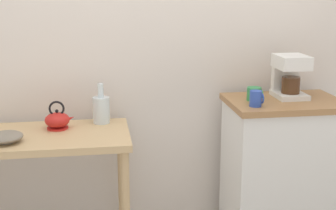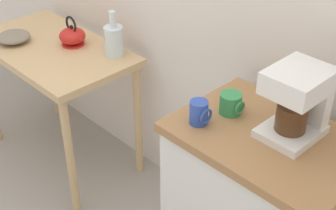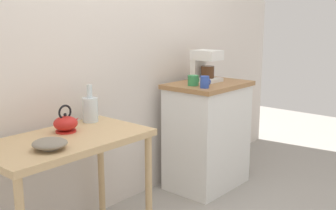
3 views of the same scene
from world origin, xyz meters
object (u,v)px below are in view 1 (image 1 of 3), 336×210
at_px(bowl_stoneware, 6,137).
at_px(mug_tall_green, 254,94).
at_px(glass_carafe_vase, 101,109).
at_px(mug_blue, 256,99).
at_px(teakettle, 58,120).
at_px(coffee_maker, 289,74).

xyz_separation_m(bowl_stoneware, mug_tall_green, (1.41, 0.15, 0.15)).
bearing_deg(glass_carafe_vase, mug_blue, -18.59).
height_order(bowl_stoneware, teakettle, teakettle).
xyz_separation_m(bowl_stoneware, teakettle, (0.26, 0.22, 0.02)).
relative_size(teakettle, mug_blue, 1.92).
distance_m(coffee_maker, mug_tall_green, 0.27).
height_order(glass_carafe_vase, mug_tall_green, glass_carafe_vase).
height_order(teakettle, glass_carafe_vase, glass_carafe_vase).
xyz_separation_m(glass_carafe_vase, mug_tall_green, (0.90, -0.16, 0.10)).
bearing_deg(mug_tall_green, coffee_maker, 15.23).
xyz_separation_m(teakettle, mug_tall_green, (1.16, -0.07, 0.13)).
xyz_separation_m(glass_carafe_vase, coffee_maker, (1.14, -0.09, 0.20)).
distance_m(bowl_stoneware, mug_blue, 1.39).
distance_m(glass_carafe_vase, coffee_maker, 1.16).
xyz_separation_m(coffee_maker, mug_tall_green, (-0.24, -0.06, -0.10)).
xyz_separation_m(coffee_maker, mug_blue, (-0.27, -0.20, -0.10)).
xyz_separation_m(bowl_stoneware, coffee_maker, (1.65, 0.21, 0.25)).
bearing_deg(glass_carafe_vase, bowl_stoneware, -149.41).
relative_size(mug_tall_green, mug_blue, 1.01).
height_order(bowl_stoneware, coffee_maker, coffee_maker).
relative_size(coffee_maker, mug_blue, 2.85).
distance_m(teakettle, mug_blue, 1.15).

